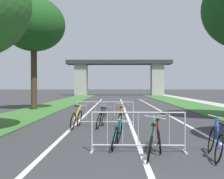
{
  "coord_description": "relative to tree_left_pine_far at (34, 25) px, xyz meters",
  "views": [
    {
      "loc": [
        -0.67,
        -2.52,
        1.71
      ],
      "look_at": [
        -0.91,
        16.64,
        1.49
      ],
      "focal_mm": 44.87,
      "sensor_mm": 36.0,
      "label": 1
    }
  ],
  "objects": [
    {
      "name": "lane_stripe_left_lane",
      "position": [
        4.09,
        -0.19,
        -6.11
      ],
      "size": [
        0.14,
        34.79,
        0.01
      ],
      "primitive_type": "cube",
      "color": "silver",
      "rests_on": "ground"
    },
    {
      "name": "bicycle_yellow_6",
      "position": [
        4.3,
        -8.72,
        -5.73
      ],
      "size": [
        0.56,
        1.74,
        0.96
      ],
      "rotation": [
        0.0,
        0.0,
        -0.11
      ],
      "color": "black",
      "rests_on": "ground"
    },
    {
      "name": "overpass_bridge",
      "position": [
        6.56,
        32.11,
        -1.78
      ],
      "size": [
        19.42,
        3.53,
        6.51
      ],
      "color": "#2D2D30",
      "rests_on": "ground"
    },
    {
      "name": "bicycle_green_0",
      "position": [
        6.75,
        -13.37,
        -5.76
      ],
      "size": [
        0.64,
        1.6,
        0.97
      ],
      "rotation": [
        0.0,
        0.0,
        -0.17
      ],
      "color": "black",
      "rests_on": "ground"
    },
    {
      "name": "tree_left_pine_far",
      "position": [
        0.0,
        0.0,
        0.0
      ],
      "size": [
        4.51,
        4.51,
        8.07
      ],
      "color": "#3D2D1E",
      "rests_on": "ground"
    },
    {
      "name": "crowd_barrier_second",
      "position": [
        5.45,
        -8.13,
        -5.59
      ],
      "size": [
        2.47,
        0.49,
        1.05
      ],
      "rotation": [
        0.0,
        0.0,
        -0.02
      ],
      "color": "#ADADB2",
      "rests_on": "ground"
    },
    {
      "name": "bicycle_black_3",
      "position": [
        5.32,
        -8.58,
        -5.74
      ],
      "size": [
        0.65,
        1.67,
        0.92
      ],
      "rotation": [
        0.0,
        0.0,
        -0.17
      ],
      "color": "black",
      "rests_on": "ground"
    },
    {
      "name": "grass_verge_left",
      "position": [
        0.5,
        7.01,
        -6.09
      ],
      "size": [
        3.14,
        60.13,
        0.05
      ],
      "primitive_type": "cube",
      "color": "#386B2D",
      "rests_on": "ground"
    },
    {
      "name": "bicycle_red_1",
      "position": [
        7.06,
        -12.5,
        -5.76
      ],
      "size": [
        0.55,
        1.68,
        0.88
      ],
      "rotation": [
        0.0,
        0.0,
        -0.12
      ],
      "color": "black",
      "rests_on": "ground"
    },
    {
      "name": "bicycle_blue_2",
      "position": [
        8.28,
        -13.41,
        -5.73
      ],
      "size": [
        0.67,
        1.75,
        0.98
      ],
      "rotation": [
        0.0,
        0.0,
        -0.19
      ],
      "color": "black",
      "rests_on": "ground"
    },
    {
      "name": "grass_verge_right",
      "position": [
        12.63,
        7.01,
        -6.09
      ],
      "size": [
        3.14,
        60.13,
        0.05
      ],
      "primitive_type": "cube",
      "color": "#386B2D",
      "rests_on": "ground"
    },
    {
      "name": "crowd_barrier_nearest",
      "position": [
        6.48,
        -12.87,
        -5.59
      ],
      "size": [
        2.47,
        0.47,
        1.05
      ],
      "rotation": [
        0.0,
        0.0,
        -0.01
      ],
      "color": "#ADADB2",
      "rests_on": "ground"
    },
    {
      "name": "lane_stripe_center",
      "position": [
        6.56,
        -0.19,
        -6.11
      ],
      "size": [
        0.14,
        34.79,
        0.01
      ],
      "primitive_type": "cube",
      "color": "silver",
      "rests_on": "ground"
    },
    {
      "name": "lane_stripe_right_lane",
      "position": [
        9.03,
        -0.19,
        -6.11
      ],
      "size": [
        0.14,
        34.79,
        0.01
      ],
      "primitive_type": "cube",
      "color": "silver",
      "rests_on": "ground"
    },
    {
      "name": "sidewalk_path_right",
      "position": [
        15.05,
        7.01,
        -6.07
      ],
      "size": [
        1.71,
        60.13,
        0.08
      ],
      "primitive_type": "cube",
      "color": "#ADA89E",
      "rests_on": "ground"
    },
    {
      "name": "bicycle_teal_4",
      "position": [
        5.95,
        -12.34,
        -5.74
      ],
      "size": [
        0.48,
        1.63,
        0.95
      ],
      "rotation": [
        0.0,
        0.0,
        2.99
      ],
      "color": "black",
      "rests_on": "ground"
    },
    {
      "name": "bicycle_orange_5",
      "position": [
        6.11,
        -8.54,
        -5.74
      ],
      "size": [
        0.54,
        1.69,
        0.97
      ],
      "rotation": [
        0.0,
        0.0,
        -0.13
      ],
      "color": "black",
      "rests_on": "ground"
    }
  ]
}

